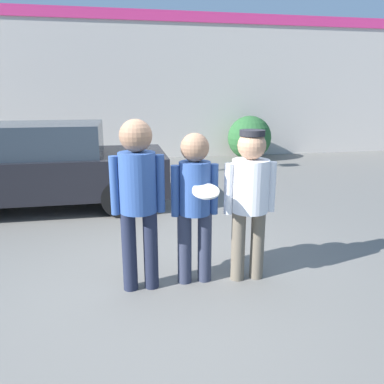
{
  "coord_description": "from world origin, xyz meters",
  "views": [
    {
      "loc": [
        -0.49,
        -3.78,
        2.0
      ],
      "look_at": [
        0.24,
        0.03,
        0.97
      ],
      "focal_mm": 35.0,
      "sensor_mm": 36.0,
      "label": 1
    }
  ],
  "objects_px": {
    "person_left": "(138,191)",
    "person_right": "(250,192)",
    "person_middle_with_frisbee": "(195,198)",
    "shrub": "(249,138)",
    "parked_car_near": "(42,166)"
  },
  "relations": [
    {
      "from": "person_left",
      "to": "person_middle_with_frisbee",
      "type": "xyz_separation_m",
      "value": [
        0.58,
        0.04,
        -0.12
      ]
    },
    {
      "from": "person_right",
      "to": "shrub",
      "type": "distance_m",
      "value": 7.87
    },
    {
      "from": "shrub",
      "to": "person_right",
      "type": "bearing_deg",
      "value": -109.31
    },
    {
      "from": "person_left",
      "to": "parked_car_near",
      "type": "distance_m",
      "value": 3.68
    },
    {
      "from": "person_right",
      "to": "shrub",
      "type": "xyz_separation_m",
      "value": [
        2.6,
        7.42,
        -0.32
      ]
    },
    {
      "from": "person_middle_with_frisbee",
      "to": "person_right",
      "type": "height_order",
      "value": "person_right"
    },
    {
      "from": "person_left",
      "to": "person_right",
      "type": "relative_size",
      "value": 1.08
    },
    {
      "from": "person_right",
      "to": "parked_car_near",
      "type": "bearing_deg",
      "value": 129.18
    },
    {
      "from": "shrub",
      "to": "person_left",
      "type": "bearing_deg",
      "value": -116.91
    },
    {
      "from": "parked_car_near",
      "to": "shrub",
      "type": "distance_m",
      "value": 6.7
    },
    {
      "from": "person_left",
      "to": "person_right",
      "type": "xyz_separation_m",
      "value": [
        1.17,
        0.0,
        -0.07
      ]
    },
    {
      "from": "parked_car_near",
      "to": "person_right",
      "type": "bearing_deg",
      "value": -50.82
    },
    {
      "from": "shrub",
      "to": "parked_car_near",
      "type": "bearing_deg",
      "value": -142.33
    },
    {
      "from": "person_left",
      "to": "person_middle_with_frisbee",
      "type": "height_order",
      "value": "person_left"
    },
    {
      "from": "person_middle_with_frisbee",
      "to": "parked_car_near",
      "type": "height_order",
      "value": "person_middle_with_frisbee"
    }
  ]
}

